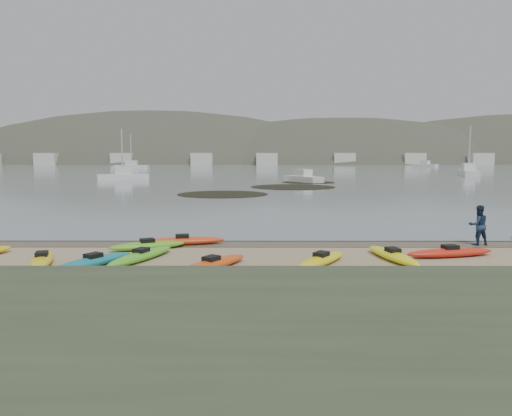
{
  "coord_description": "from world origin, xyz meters",
  "views": [
    {
      "loc": [
        0.06,
        -21.77,
        3.89
      ],
      "look_at": [
        0.0,
        0.0,
        1.5
      ],
      "focal_mm": 35.0,
      "sensor_mm": 36.0,
      "label": 1
    }
  ],
  "objects": [
    {
      "name": "person_east",
      "position": [
        9.45,
        -0.8,
        0.85
      ],
      "size": [
        0.87,
        0.7,
        1.71
      ],
      "primitive_type": "imported",
      "rotation": [
        0.0,
        0.0,
        3.21
      ],
      "color": "navy",
      "rests_on": "ground"
    },
    {
      "name": "moored_boats",
      "position": [
        7.22,
        77.49,
        0.54
      ],
      "size": [
        85.2,
        80.63,
        1.18
      ],
      "color": "silver",
      "rests_on": "ground"
    },
    {
      "name": "far_hills",
      "position": [
        39.38,
        193.97,
        -15.93
      ],
      "size": [
        550.0,
        135.0,
        80.0
      ],
      "color": "#384235",
      "rests_on": "ground"
    },
    {
      "name": "far_town",
      "position": [
        6.0,
        145.0,
        2.0
      ],
      "size": [
        199.0,
        5.0,
        4.0
      ],
      "color": "beige",
      "rests_on": "ground"
    },
    {
      "name": "water",
      "position": [
        0.0,
        300.0,
        0.01
      ],
      "size": [
        1200.0,
        1200.0,
        0.0
      ],
      "primitive_type": "plane",
      "color": "slate",
      "rests_on": "ground"
    },
    {
      "name": "kayaks",
      "position": [
        -0.67,
        -3.37,
        0.17
      ],
      "size": [
        23.7,
        8.1,
        0.34
      ],
      "color": "#E53E13",
      "rests_on": "ground"
    },
    {
      "name": "wet_sand",
      "position": [
        0.0,
        -0.3,
        0.0
      ],
      "size": [
        60.0,
        60.0,
        0.0
      ],
      "primitive_type": "plane",
      "color": "brown",
      "rests_on": "ground"
    },
    {
      "name": "ground",
      "position": [
        0.0,
        0.0,
        0.0
      ],
      "size": [
        600.0,
        600.0,
        0.0
      ],
      "primitive_type": "plane",
      "color": "tan",
      "rests_on": "ground"
    },
    {
      "name": "kelp_mats",
      "position": [
        2.24,
        33.98,
        0.03
      ],
      "size": [
        17.87,
        27.18,
        0.04
      ],
      "color": "black",
      "rests_on": "water"
    }
  ]
}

